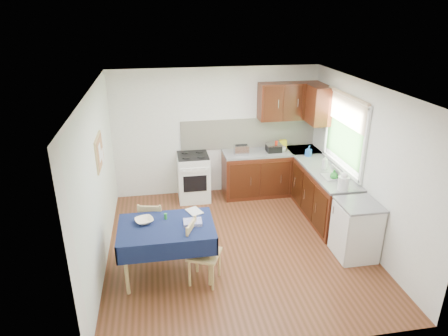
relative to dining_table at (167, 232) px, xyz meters
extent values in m
plane|color=#4D2B14|center=(1.09, 0.53, -0.68)|extent=(4.20, 4.20, 0.00)
cube|color=white|center=(1.09, 0.53, 1.82)|extent=(4.00, 4.20, 0.02)
cube|color=white|center=(1.09, 2.63, 0.57)|extent=(4.00, 0.02, 2.50)
cube|color=white|center=(1.09, -1.57, 0.57)|extent=(4.00, 0.02, 2.50)
cube|color=white|center=(-0.91, 0.53, 0.57)|extent=(0.02, 4.20, 2.50)
cube|color=white|center=(3.09, 0.53, 0.57)|extent=(0.02, 4.20, 2.50)
cube|color=#341109|center=(2.14, 2.33, -0.25)|extent=(1.90, 0.60, 0.86)
cube|color=#341109|center=(2.79, 1.18, -0.25)|extent=(0.60, 1.70, 0.86)
cube|color=slate|center=(2.14, 2.33, 0.20)|extent=(1.90, 0.60, 0.04)
cube|color=slate|center=(2.79, 1.18, 0.20)|extent=(0.60, 1.70, 0.04)
cube|color=slate|center=(2.79, 2.33, 0.20)|extent=(0.60, 0.60, 0.04)
cube|color=#EDE4C9|center=(1.74, 2.62, 0.52)|extent=(2.70, 0.02, 0.60)
cube|color=#341109|center=(2.49, 2.46, 1.17)|extent=(1.20, 0.35, 0.70)
cube|color=#341109|center=(2.92, 2.03, 1.17)|extent=(0.35, 0.50, 0.70)
cube|color=white|center=(0.59, 2.33, -0.23)|extent=(0.60, 0.60, 0.90)
cube|color=black|center=(0.59, 2.33, 0.23)|extent=(0.58, 0.58, 0.02)
cube|color=black|center=(0.59, 2.03, -0.23)|extent=(0.44, 0.01, 0.32)
cube|color=#284F20|center=(3.08, 1.23, 0.82)|extent=(0.01, 1.40, 0.85)
cube|color=white|center=(3.06, 1.23, 1.47)|extent=(0.04, 1.48, 0.06)
cube|color=white|center=(3.06, 1.23, 0.27)|extent=(0.04, 1.48, 0.06)
cube|color=tan|center=(3.05, 1.23, 1.25)|extent=(0.02, 1.36, 0.44)
cube|color=white|center=(2.79, -0.02, -0.25)|extent=(0.55, 0.58, 0.85)
cube|color=slate|center=(2.79, -0.02, 0.19)|extent=(0.58, 0.60, 0.03)
cube|color=tan|center=(-0.88, 0.83, 0.92)|extent=(0.02, 0.62, 0.47)
cube|color=olive|center=(-0.87, 0.83, 0.92)|extent=(0.01, 0.56, 0.41)
cube|color=white|center=(-0.86, 0.75, 0.94)|extent=(0.00, 0.18, 0.24)
cube|color=white|center=(-0.86, 0.95, 0.82)|extent=(0.00, 0.15, 0.20)
cube|color=#0D1037|center=(0.00, 0.00, 0.09)|extent=(1.26, 0.84, 0.03)
cube|color=#0D1037|center=(0.00, -0.43, -0.02)|extent=(1.30, 0.02, 0.26)
cube|color=#0D1037|center=(0.00, 0.43, -0.02)|extent=(1.30, 0.02, 0.26)
cube|color=#0D1037|center=(-0.64, 0.00, -0.02)|extent=(0.02, 0.88, 0.26)
cube|color=#0D1037|center=(0.64, 0.00, -0.02)|extent=(0.02, 0.88, 0.26)
cylinder|color=tan|center=(-0.55, -0.34, -0.30)|extent=(0.05, 0.05, 0.76)
cylinder|color=tan|center=(0.55, -0.34, -0.30)|extent=(0.05, 0.05, 0.76)
cylinder|color=tan|center=(-0.55, 0.34, -0.30)|extent=(0.05, 0.05, 0.76)
cylinder|color=tan|center=(0.55, 0.34, -0.30)|extent=(0.05, 0.05, 0.76)
cube|color=tan|center=(-0.19, 0.63, -0.26)|extent=(0.46, 0.46, 0.04)
cube|color=tan|center=(-0.22, 0.46, 0.06)|extent=(0.35, 0.10, 0.28)
cylinder|color=tan|center=(0.00, 0.75, -0.47)|extent=(0.03, 0.03, 0.42)
cylinder|color=tan|center=(-0.31, 0.81, -0.47)|extent=(0.03, 0.03, 0.42)
cylinder|color=tan|center=(-0.07, 0.44, -0.47)|extent=(0.03, 0.03, 0.42)
cylinder|color=tan|center=(-0.38, 0.51, -0.47)|extent=(0.03, 0.03, 0.42)
cube|color=tan|center=(0.48, -0.24, -0.25)|extent=(0.53, 0.53, 0.04)
cube|color=tan|center=(0.33, -0.17, 0.09)|extent=(0.18, 0.34, 0.29)
cylinder|color=tan|center=(0.57, -0.45, -0.46)|extent=(0.03, 0.03, 0.43)
cylinder|color=tan|center=(0.70, -0.16, -0.46)|extent=(0.03, 0.03, 0.43)
cylinder|color=tan|center=(0.27, -0.32, -0.46)|extent=(0.03, 0.03, 0.43)
cylinder|color=tan|center=(0.40, -0.02, -0.46)|extent=(0.03, 0.03, 0.43)
cube|color=#BABBBF|center=(1.51, 2.24, 0.31)|extent=(0.27, 0.17, 0.19)
cube|color=black|center=(1.51, 2.24, 0.42)|extent=(0.23, 0.02, 0.02)
cube|color=black|center=(2.17, 2.30, 0.28)|extent=(0.28, 0.24, 0.13)
cube|color=#BABBBF|center=(2.17, 2.30, 0.37)|extent=(0.28, 0.24, 0.03)
cylinder|color=#B3220E|center=(2.20, 2.24, 0.34)|extent=(0.05, 0.05, 0.23)
cube|color=yellow|center=(2.40, 2.43, 0.31)|extent=(0.14, 0.11, 0.18)
cube|color=#99999F|center=(2.83, 0.91, 0.23)|extent=(0.40, 0.30, 0.02)
cylinder|color=white|center=(2.83, 0.91, 0.32)|extent=(0.05, 0.19, 0.19)
cylinder|color=white|center=(2.74, 0.43, 0.33)|extent=(0.17, 0.17, 0.21)
sphere|color=white|center=(2.74, 0.43, 0.46)|extent=(0.11, 0.11, 0.11)
imported|color=silver|center=(2.35, 2.27, 0.27)|extent=(0.16, 0.16, 0.10)
imported|color=white|center=(2.79, 1.27, 0.35)|extent=(0.14, 0.14, 0.26)
imported|color=blue|center=(2.75, 1.93, 0.32)|extent=(0.13, 0.13, 0.21)
imported|color=#278F2E|center=(2.77, 0.84, 0.30)|extent=(0.13, 0.13, 0.16)
imported|color=#F5E8C9|center=(-0.29, 0.13, 0.14)|extent=(0.31, 0.31, 0.06)
imported|color=white|center=(0.33, 0.28, 0.11)|extent=(0.26, 0.30, 0.02)
cylinder|color=green|center=(0.00, 0.18, 0.15)|extent=(0.04, 0.04, 0.08)
cube|color=navy|center=(0.36, -0.01, 0.13)|extent=(0.25, 0.20, 0.04)
camera|label=1|loc=(-0.02, -4.76, 2.87)|focal=32.00mm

